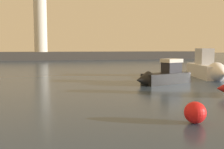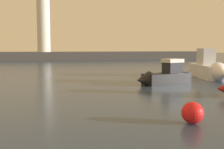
% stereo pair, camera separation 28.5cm
% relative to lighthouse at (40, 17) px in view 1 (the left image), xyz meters
% --- Properties ---
extents(ground_plane, '(220.00, 220.00, 0.00)m').
position_rel_lighthouse_xyz_m(ground_plane, '(6.30, -33.53, -10.54)').
color(ground_plane, '#2D3D51').
extents(breakwater, '(73.49, 6.34, 2.02)m').
position_rel_lighthouse_xyz_m(breakwater, '(6.30, 0.00, -9.54)').
color(breakwater, '#423F3D').
rests_on(breakwater, ground_plane).
extents(lighthouse, '(3.16, 3.16, 18.00)m').
position_rel_lighthouse_xyz_m(lighthouse, '(0.00, 0.00, 0.00)').
color(lighthouse, silver).
rests_on(lighthouse, breakwater).
extents(motorboat_0, '(3.35, 8.18, 3.32)m').
position_rel_lighthouse_xyz_m(motorboat_0, '(19.34, -44.48, -9.60)').
color(motorboat_0, white).
rests_on(motorboat_0, ground_plane).
extents(motorboat_1, '(5.72, 3.33, 2.33)m').
position_rel_lighthouse_xyz_m(motorboat_1, '(13.00, -47.80, -9.83)').
color(motorboat_1, black).
rests_on(motorboat_1, ground_plane).
extents(mooring_buoy, '(0.93, 0.93, 0.93)m').
position_rel_lighthouse_xyz_m(mooring_buoy, '(9.77, -59.62, -10.08)').
color(mooring_buoy, red).
rests_on(mooring_buoy, ground_plane).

